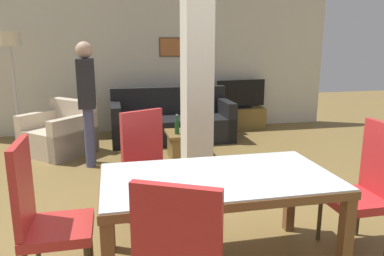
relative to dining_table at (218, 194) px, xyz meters
name	(u,v)px	position (x,y,z in m)	size (l,w,h in m)	color
back_wall	(150,60)	(0.00, 4.74, 0.75)	(7.20, 0.09, 2.70)	beige
divider_pillar	(197,74)	(0.22, 1.67, 0.75)	(0.31, 0.40, 2.70)	beige
dining_table	(218,194)	(0.00, 0.00, 0.00)	(1.72, 0.94, 0.75)	brown
dining_chair_head_left	(43,213)	(-1.23, 0.00, -0.03)	(0.46, 0.46, 1.08)	red
dining_chair_far_left	(149,165)	(-0.43, 0.86, -0.03)	(0.62, 0.62, 1.08)	red
dining_chair_head_right	(367,184)	(1.26, 0.00, -0.03)	(0.46, 0.46, 1.08)	red
sofa	(172,123)	(0.27, 3.88, -0.30)	(2.09, 0.92, 0.90)	black
armchair	(60,135)	(-1.56, 3.46, -0.32)	(1.23, 1.23, 0.80)	beige
coffee_table	(186,145)	(0.31, 2.75, -0.39)	(0.58, 0.58, 0.40)	brown
bottle	(177,127)	(0.16, 2.66, -0.09)	(0.07, 0.07, 0.29)	#194C23
tv_stand	(240,118)	(1.76, 4.46, -0.39)	(0.95, 0.40, 0.41)	brown
tv_screen	(241,94)	(1.76, 4.46, 0.08)	(1.01, 0.25, 0.56)	black
floor_lamp	(11,50)	(-2.28, 4.06, 0.97)	(0.33, 0.33, 1.86)	#B7B7BC
standing_person	(87,95)	(-1.07, 2.75, 0.39)	(0.22, 0.38, 1.71)	#454870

